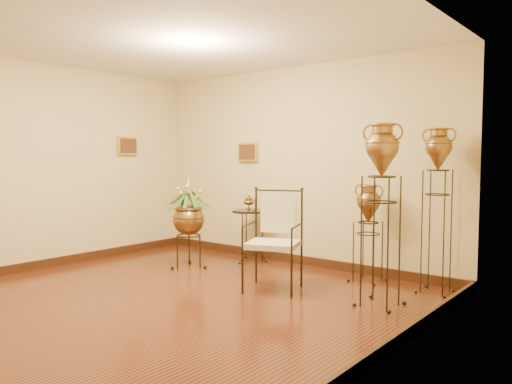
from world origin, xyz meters
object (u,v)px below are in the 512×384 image
Objects in this scene: amphora_tall at (437,209)px; armchair at (273,240)px; amphora_mid at (381,213)px; side_table at (250,235)px; planter_urn at (189,216)px.

amphora_tall is 1.86m from armchair.
armchair is (-1.22, -0.21, -0.38)m from amphora_mid.
amphora_tall is 1.62× the size of armchair.
amphora_mid reaches higher than amphora_tall.
side_table is (-2.69, 0.00, -0.56)m from amphora_tall.
amphora_tall is 0.99× the size of amphora_mid.
amphora_tall is 2.75m from side_table.
side_table is at bearing 62.35° from planter_urn.
armchair is at bearing -41.19° from side_table.
planter_urn is at bearing -165.30° from amphora_tall.
amphora_mid is 1.98× the size of side_table.
planter_urn reaches higher than armchair.
amphora_tall reaches higher than planter_urn.
amphora_tall is at bearing 71.75° from amphora_mid.
amphora_tall is 1.45× the size of planter_urn.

